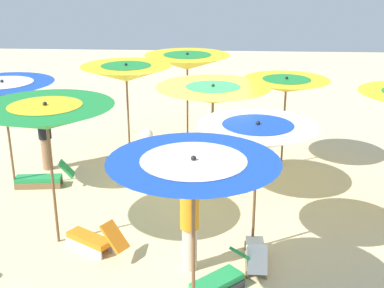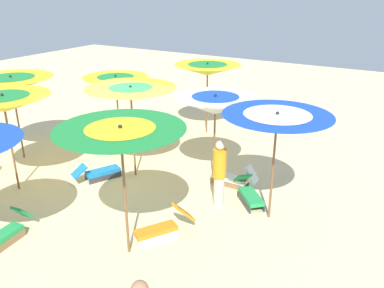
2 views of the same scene
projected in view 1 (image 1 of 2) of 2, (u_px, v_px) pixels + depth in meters
The scene contains 17 objects.
ground at pixel (187, 197), 10.74m from camera, with size 36.76×36.76×0.04m, color beige.
beach_umbrella_1 at pixel (286, 85), 11.70m from camera, with size 1.98×1.98×2.19m.
beach_umbrella_2 at pixel (187, 62), 13.29m from camera, with size 2.24×2.24×2.44m.
beach_umbrella_3 at pixel (257, 137), 8.10m from camera, with size 1.94×1.94×2.31m.
beach_umbrella_4 at pixel (213, 95), 9.91m from camera, with size 2.24×2.24×2.45m.
beach_umbrella_5 at pixel (126, 73), 11.94m from camera, with size 2.13×2.13×2.44m.
beach_umbrella_6 at pixel (193, 173), 6.38m from camera, with size 2.20×2.20×2.41m.
beach_umbrella_7 at pixel (46, 117), 8.23m from camera, with size 2.23×2.23×2.56m.
beach_umbrella_8 at pixel (3, 90), 10.31m from camera, with size 2.08×2.08×2.43m.
lounger_0 at pixel (42, 178), 11.13m from camera, with size 0.47×1.31×0.58m.
lounger_1 at pixel (256, 255), 8.21m from camera, with size 1.18×0.35×0.64m.
lounger_2 at pixel (183, 176), 11.26m from camera, with size 0.84×1.26×0.50m.
lounger_3 at pixel (94, 239), 8.66m from camera, with size 0.92×1.22×0.64m.
lounger_4 at pixel (222, 278), 7.62m from camera, with size 1.07×1.11×0.55m.
beachgoer_1 at pixel (45, 135), 11.85m from camera, with size 0.30×0.30×1.66m.
beachgoer_2 at pixel (190, 223), 7.94m from camera, with size 0.30×0.30×1.60m.
beach_ball at pixel (147, 135), 13.95m from camera, with size 0.35×0.35×0.35m, color white.
Camera 1 is at (-9.70, -0.70, 4.69)m, focal length 47.57 mm.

